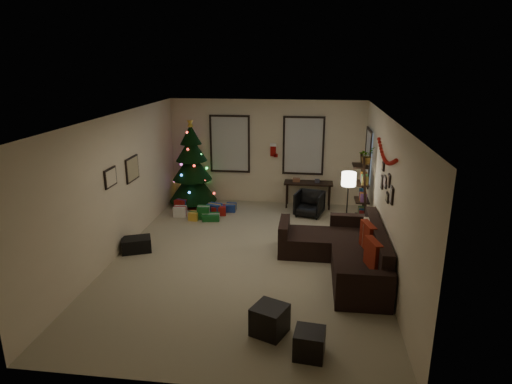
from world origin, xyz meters
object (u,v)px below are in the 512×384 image
(bookshelf, at_px, (363,195))
(desk_chair, at_px, (309,204))
(christmas_tree, at_px, (192,169))
(sofa, at_px, (345,253))
(desk, at_px, (308,185))

(bookshelf, bearing_deg, desk_chair, 142.06)
(christmas_tree, height_order, desk_chair, christmas_tree)
(sofa, relative_size, bookshelf, 1.57)
(christmas_tree, distance_m, bookshelf, 4.40)
(christmas_tree, bearing_deg, desk, 2.94)
(desk, distance_m, bookshelf, 1.96)
(sofa, relative_size, desk, 2.22)
(christmas_tree, relative_size, desk, 1.86)
(desk, bearing_deg, sofa, -77.78)
(desk, bearing_deg, bookshelf, -52.39)
(desk_chair, distance_m, bookshelf, 1.55)
(sofa, distance_m, desk_chair, 2.81)
(sofa, bearing_deg, bookshelf, 75.96)
(desk_chair, relative_size, bookshelf, 0.35)
(christmas_tree, relative_size, sofa, 0.84)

